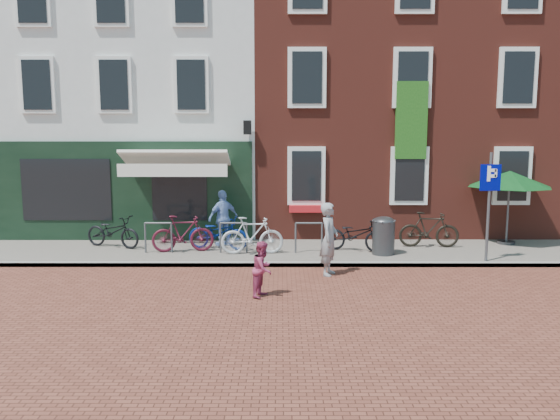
{
  "coord_description": "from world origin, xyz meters",
  "views": [
    {
      "loc": [
        -0.23,
        -14.16,
        3.52
      ],
      "look_at": [
        -0.26,
        0.11,
        1.41
      ],
      "focal_mm": 37.77,
      "sensor_mm": 36.0,
      "label": 1
    }
  ],
  "objects_px": {
    "cafe_person": "(223,218)",
    "bicycle_2": "(218,233)",
    "bicycle_5": "(429,230)",
    "bicycle_3": "(252,235)",
    "bicycle_4": "(355,235)",
    "parasol": "(510,176)",
    "bicycle_0": "(113,231)",
    "woman": "(329,239)",
    "boy": "(263,269)",
    "litter_bin": "(384,234)",
    "bicycle_1": "(183,234)",
    "parking_sign": "(489,193)"
  },
  "relations": [
    {
      "from": "bicycle_1",
      "to": "bicycle_4",
      "type": "height_order",
      "value": "bicycle_1"
    },
    {
      "from": "bicycle_1",
      "to": "bicycle_4",
      "type": "distance_m",
      "value": 4.63
    },
    {
      "from": "woman",
      "to": "boy",
      "type": "height_order",
      "value": "woman"
    },
    {
      "from": "litter_bin",
      "to": "parasol",
      "type": "bearing_deg",
      "value": 20.16
    },
    {
      "from": "litter_bin",
      "to": "bicycle_2",
      "type": "distance_m",
      "value": 4.47
    },
    {
      "from": "parasol",
      "to": "boy",
      "type": "bearing_deg",
      "value": -144.56
    },
    {
      "from": "parking_sign",
      "to": "cafe_person",
      "type": "bearing_deg",
      "value": 164.41
    },
    {
      "from": "parasol",
      "to": "bicycle_3",
      "type": "bearing_deg",
      "value": -169.43
    },
    {
      "from": "bicycle_1",
      "to": "bicycle_4",
      "type": "relative_size",
      "value": 0.97
    },
    {
      "from": "litter_bin",
      "to": "boy",
      "type": "bearing_deg",
      "value": -131.37
    },
    {
      "from": "parking_sign",
      "to": "bicycle_0",
      "type": "height_order",
      "value": "parking_sign"
    },
    {
      "from": "bicycle_0",
      "to": "bicycle_2",
      "type": "distance_m",
      "value": 2.95
    },
    {
      "from": "woman",
      "to": "bicycle_1",
      "type": "bearing_deg",
      "value": 79.34
    },
    {
      "from": "boy",
      "to": "litter_bin",
      "type": "bearing_deg",
      "value": -20.52
    },
    {
      "from": "litter_bin",
      "to": "bicycle_4",
      "type": "distance_m",
      "value": 0.81
    },
    {
      "from": "bicycle_4",
      "to": "bicycle_3",
      "type": "bearing_deg",
      "value": 116.04
    },
    {
      "from": "woman",
      "to": "bicycle_2",
      "type": "height_order",
      "value": "woman"
    },
    {
      "from": "bicycle_5",
      "to": "litter_bin",
      "type": "bearing_deg",
      "value": 127.04
    },
    {
      "from": "parking_sign",
      "to": "bicycle_2",
      "type": "relative_size",
      "value": 1.6
    },
    {
      "from": "parasol",
      "to": "bicycle_0",
      "type": "xyz_separation_m",
      "value": [
        -11.13,
        -0.52,
        -1.5
      ]
    },
    {
      "from": "parasol",
      "to": "litter_bin",
      "type": "bearing_deg",
      "value": -159.84
    },
    {
      "from": "cafe_person",
      "to": "bicycle_4",
      "type": "xyz_separation_m",
      "value": [
        3.62,
        -0.72,
        -0.34
      ]
    },
    {
      "from": "parasol",
      "to": "woman",
      "type": "height_order",
      "value": "parasol"
    },
    {
      "from": "bicycle_2",
      "to": "bicycle_3",
      "type": "distance_m",
      "value": 1.15
    },
    {
      "from": "parasol",
      "to": "bicycle_0",
      "type": "height_order",
      "value": "parasol"
    },
    {
      "from": "cafe_person",
      "to": "bicycle_3",
      "type": "relative_size",
      "value": 0.96
    },
    {
      "from": "woman",
      "to": "bicycle_4",
      "type": "relative_size",
      "value": 1.0
    },
    {
      "from": "parasol",
      "to": "bicycle_4",
      "type": "height_order",
      "value": "parasol"
    },
    {
      "from": "parasol",
      "to": "bicycle_5",
      "type": "distance_m",
      "value": 2.8
    },
    {
      "from": "bicycle_0",
      "to": "litter_bin",
      "type": "bearing_deg",
      "value": -75.21
    },
    {
      "from": "cafe_person",
      "to": "bicycle_4",
      "type": "height_order",
      "value": "cafe_person"
    },
    {
      "from": "bicycle_0",
      "to": "bicycle_3",
      "type": "height_order",
      "value": "bicycle_3"
    },
    {
      "from": "woman",
      "to": "bicycle_4",
      "type": "distance_m",
      "value": 2.32
    },
    {
      "from": "bicycle_2",
      "to": "bicycle_4",
      "type": "relative_size",
      "value": 1.0
    },
    {
      "from": "cafe_person",
      "to": "bicycle_2",
      "type": "relative_size",
      "value": 0.93
    },
    {
      "from": "litter_bin",
      "to": "parking_sign",
      "type": "relative_size",
      "value": 0.39
    },
    {
      "from": "parasol",
      "to": "bicycle_5",
      "type": "bearing_deg",
      "value": -168.39
    },
    {
      "from": "parasol",
      "to": "boy",
      "type": "xyz_separation_m",
      "value": [
        -6.83,
        -4.86,
        -1.47
      ]
    },
    {
      "from": "parasol",
      "to": "cafe_person",
      "type": "height_order",
      "value": "parasol"
    },
    {
      "from": "litter_bin",
      "to": "bicycle_1",
      "type": "xyz_separation_m",
      "value": [
        -5.32,
        0.29,
        -0.06
      ]
    },
    {
      "from": "parking_sign",
      "to": "cafe_person",
      "type": "xyz_separation_m",
      "value": [
        -6.76,
        1.89,
        -0.94
      ]
    },
    {
      "from": "bicycle_5",
      "to": "bicycle_3",
      "type": "bearing_deg",
      "value": 104.72
    },
    {
      "from": "bicycle_2",
      "to": "bicycle_4",
      "type": "xyz_separation_m",
      "value": [
        3.72,
        -0.27,
        0.0
      ]
    },
    {
      "from": "litter_bin",
      "to": "bicycle_5",
      "type": "bearing_deg",
      "value": 32.39
    },
    {
      "from": "cafe_person",
      "to": "bicycle_0",
      "type": "bearing_deg",
      "value": -31.96
    },
    {
      "from": "litter_bin",
      "to": "boy",
      "type": "xyz_separation_m",
      "value": [
        -3.06,
        -3.48,
        -0.08
      ]
    },
    {
      "from": "bicycle_1",
      "to": "parking_sign",
      "type": "bearing_deg",
      "value": -106.45
    },
    {
      "from": "boy",
      "to": "bicycle_4",
      "type": "relative_size",
      "value": 0.68
    },
    {
      "from": "litter_bin",
      "to": "bicycle_5",
      "type": "xyz_separation_m",
      "value": [
        1.42,
        0.9,
        -0.06
      ]
    },
    {
      "from": "litter_bin",
      "to": "cafe_person",
      "type": "distance_m",
      "value": 4.46
    }
  ]
}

